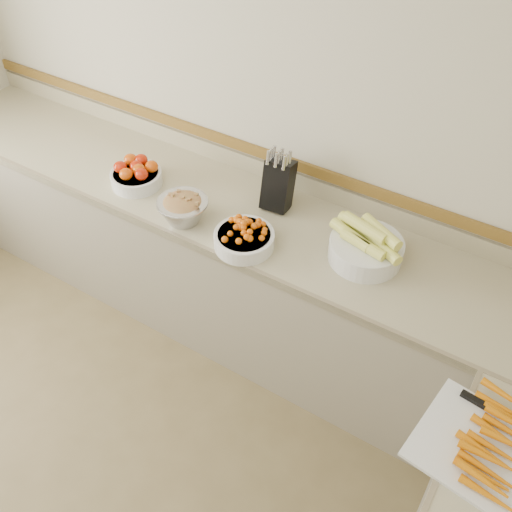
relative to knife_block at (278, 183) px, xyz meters
The scene contains 8 objects.
back_wall 0.37m from the knife_block, 136.02° to the left, with size 4.00×4.00×0.00m, color #C0B99E.
counter_back 0.63m from the knife_block, 142.79° to the right, with size 4.00×0.65×1.08m.
knife_block is the anchor object (origin of this frame).
tomato_bowl 0.77m from the knife_block, 161.91° to the right, with size 0.27×0.27×0.13m.
cherry_tomato_bowl 0.36m from the knife_block, 86.35° to the right, with size 0.29×0.29×0.15m.
corn_bowl 0.56m from the knife_block, 13.30° to the right, with size 0.37×0.34×0.20m.
rhubarb_bowl 0.49m from the knife_block, 133.57° to the right, with size 0.25×0.25×0.14m.
cutting_board 1.52m from the knife_block, 30.98° to the right, with size 0.54×0.47×0.07m.
Camera 1 is at (1.30, -0.18, 2.72)m, focal length 40.00 mm.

